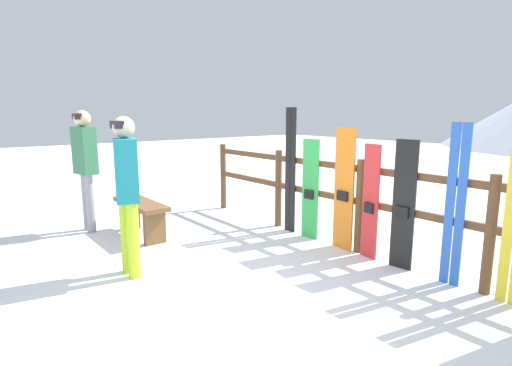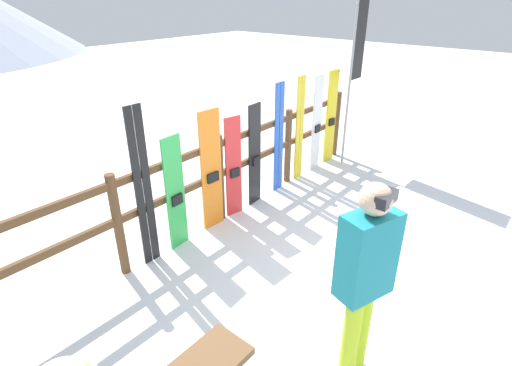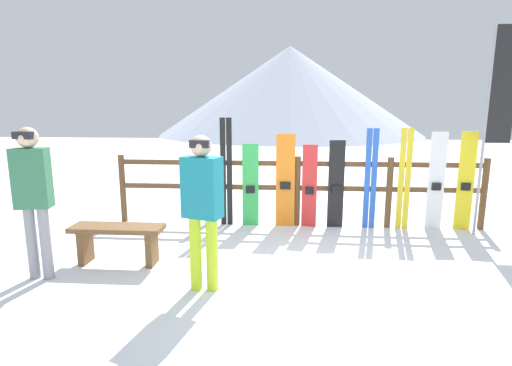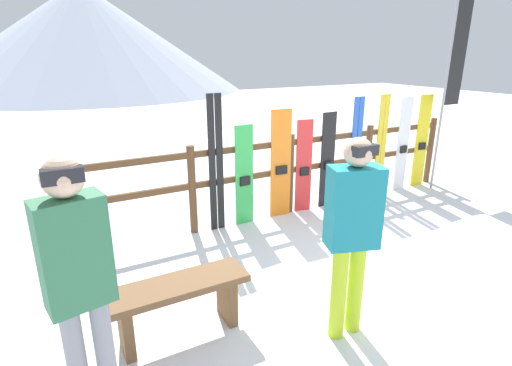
{
  "view_description": "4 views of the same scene",
  "coord_description": "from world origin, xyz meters",
  "px_view_note": "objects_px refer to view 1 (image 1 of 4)",
  "views": [
    {
      "loc": [
        2.94,
        -1.9,
        1.72
      ],
      "look_at": [
        -1.03,
        1.27,
        0.82
      ],
      "focal_mm": 28.0,
      "sensor_mm": 36.0,
      "label": 1
    },
    {
      "loc": [
        -3.27,
        -1.25,
        2.77
      ],
      "look_at": [
        -0.47,
        1.08,
        1.0
      ],
      "focal_mm": 28.0,
      "sensor_mm": 36.0,
      "label": 2
    },
    {
      "loc": [
        -0.2,
        -4.44,
        1.98
      ],
      "look_at": [
        -0.61,
        1.0,
        0.92
      ],
      "focal_mm": 28.0,
      "sensor_mm": 36.0,
      "label": 3
    },
    {
      "loc": [
        -3.09,
        -2.54,
        2.28
      ],
      "look_at": [
        -1.04,
        1.21,
        0.86
      ],
      "focal_mm": 28.0,
      "sensor_mm": 36.0,
      "label": 4
    }
  ],
  "objects_px": {
    "snowboard_green": "(310,190)",
    "person_teal": "(127,184)",
    "snowboard_red": "(370,202)",
    "ski_pair_blue": "(455,206)",
    "snowboard_orange": "(344,190)",
    "snowboard_black_stripe": "(404,206)",
    "bench": "(141,211)",
    "person_plaid_green": "(85,160)",
    "ski_pair_black": "(290,171)"
  },
  "relations": [
    {
      "from": "snowboard_green",
      "to": "person_teal",
      "type": "bearing_deg",
      "value": -96.85
    },
    {
      "from": "snowboard_red",
      "to": "ski_pair_blue",
      "type": "bearing_deg",
      "value": 0.21
    },
    {
      "from": "snowboard_orange",
      "to": "snowboard_red",
      "type": "xyz_separation_m",
      "value": [
        0.4,
        -0.0,
        -0.09
      ]
    },
    {
      "from": "snowboard_green",
      "to": "ski_pair_blue",
      "type": "height_order",
      "value": "ski_pair_blue"
    },
    {
      "from": "snowboard_red",
      "to": "snowboard_black_stripe",
      "type": "bearing_deg",
      "value": 0.01
    },
    {
      "from": "snowboard_orange",
      "to": "bench",
      "type": "bearing_deg",
      "value": -139.48
    },
    {
      "from": "person_plaid_green",
      "to": "person_teal",
      "type": "bearing_deg",
      "value": -4.12
    },
    {
      "from": "ski_pair_black",
      "to": "person_plaid_green",
      "type": "bearing_deg",
      "value": -128.77
    },
    {
      "from": "person_teal",
      "to": "ski_pair_blue",
      "type": "bearing_deg",
      "value": 47.33
    },
    {
      "from": "snowboard_green",
      "to": "ski_pair_blue",
      "type": "relative_size",
      "value": 0.84
    },
    {
      "from": "snowboard_orange",
      "to": "snowboard_black_stripe",
      "type": "distance_m",
      "value": 0.83
    },
    {
      "from": "bench",
      "to": "snowboard_red",
      "type": "bearing_deg",
      "value": 35.71
    },
    {
      "from": "ski_pair_black",
      "to": "snowboard_red",
      "type": "xyz_separation_m",
      "value": [
        1.37,
        -0.0,
        -0.22
      ]
    },
    {
      "from": "bench",
      "to": "person_plaid_green",
      "type": "height_order",
      "value": "person_plaid_green"
    },
    {
      "from": "person_teal",
      "to": "snowboard_green",
      "type": "height_order",
      "value": "person_teal"
    },
    {
      "from": "snowboard_green",
      "to": "snowboard_red",
      "type": "relative_size",
      "value": 1.01
    },
    {
      "from": "ski_pair_black",
      "to": "snowboard_red",
      "type": "height_order",
      "value": "ski_pair_black"
    },
    {
      "from": "snowboard_red",
      "to": "person_plaid_green",
      "type": "bearing_deg",
      "value": -144.55
    },
    {
      "from": "person_plaid_green",
      "to": "ski_pair_black",
      "type": "xyz_separation_m",
      "value": [
        1.84,
        2.29,
        -0.15
      ]
    },
    {
      "from": "person_teal",
      "to": "snowboard_orange",
      "type": "height_order",
      "value": "person_teal"
    },
    {
      "from": "person_plaid_green",
      "to": "snowboard_black_stripe",
      "type": "relative_size",
      "value": 1.22
    },
    {
      "from": "snowboard_green",
      "to": "snowboard_red",
      "type": "height_order",
      "value": "snowboard_green"
    },
    {
      "from": "bench",
      "to": "snowboard_orange",
      "type": "height_order",
      "value": "snowboard_orange"
    },
    {
      "from": "snowboard_green",
      "to": "ski_pair_blue",
      "type": "xyz_separation_m",
      "value": [
        1.95,
        0.0,
        0.13
      ]
    },
    {
      "from": "snowboard_orange",
      "to": "snowboard_red",
      "type": "bearing_deg",
      "value": -0.02
    },
    {
      "from": "person_plaid_green",
      "to": "ski_pair_black",
      "type": "bearing_deg",
      "value": 51.23
    },
    {
      "from": "bench",
      "to": "snowboard_black_stripe",
      "type": "relative_size",
      "value": 0.8
    },
    {
      "from": "person_plaid_green",
      "to": "ski_pair_blue",
      "type": "distance_m",
      "value": 4.79
    },
    {
      "from": "person_teal",
      "to": "snowboard_orange",
      "type": "xyz_separation_m",
      "value": [
        0.87,
        2.43,
        -0.23
      ]
    },
    {
      "from": "snowboard_orange",
      "to": "person_plaid_green",
      "type": "bearing_deg",
      "value": -140.92
    },
    {
      "from": "person_plaid_green",
      "to": "ski_pair_blue",
      "type": "height_order",
      "value": "person_plaid_green"
    },
    {
      "from": "person_plaid_green",
      "to": "ski_pair_black",
      "type": "distance_m",
      "value": 2.95
    },
    {
      "from": "snowboard_red",
      "to": "bench",
      "type": "bearing_deg",
      "value": -144.29
    },
    {
      "from": "person_plaid_green",
      "to": "snowboard_red",
      "type": "xyz_separation_m",
      "value": [
        3.22,
        2.29,
        -0.37
      ]
    },
    {
      "from": "ski_pair_black",
      "to": "snowboard_red",
      "type": "relative_size",
      "value": 1.31
    },
    {
      "from": "person_teal",
      "to": "ski_pair_blue",
      "type": "height_order",
      "value": "person_teal"
    },
    {
      "from": "ski_pair_black",
      "to": "person_teal",
      "type": "bearing_deg",
      "value": -87.39
    },
    {
      "from": "person_teal",
      "to": "snowboard_black_stripe",
      "type": "xyz_separation_m",
      "value": [
        1.69,
        2.43,
        -0.27
      ]
    },
    {
      "from": "snowboard_green",
      "to": "snowboard_orange",
      "type": "xyz_separation_m",
      "value": [
        0.58,
        0.0,
        0.08
      ]
    },
    {
      "from": "ski_pair_black",
      "to": "snowboard_green",
      "type": "relative_size",
      "value": 1.31
    },
    {
      "from": "snowboard_red",
      "to": "snowboard_black_stripe",
      "type": "height_order",
      "value": "snowboard_black_stripe"
    },
    {
      "from": "snowboard_green",
      "to": "snowboard_orange",
      "type": "distance_m",
      "value": 0.58
    },
    {
      "from": "ski_pair_black",
      "to": "snowboard_orange",
      "type": "distance_m",
      "value": 0.99
    },
    {
      "from": "bench",
      "to": "ski_pair_blue",
      "type": "distance_m",
      "value": 3.94
    },
    {
      "from": "bench",
      "to": "ski_pair_black",
      "type": "distance_m",
      "value": 2.19
    },
    {
      "from": "snowboard_orange",
      "to": "snowboard_green",
      "type": "bearing_deg",
      "value": -179.98
    },
    {
      "from": "snowboard_red",
      "to": "ski_pair_black",
      "type": "bearing_deg",
      "value": 179.85
    },
    {
      "from": "snowboard_orange",
      "to": "snowboard_red",
      "type": "distance_m",
      "value": 0.41
    },
    {
      "from": "ski_pair_black",
      "to": "ski_pair_blue",
      "type": "distance_m",
      "value": 2.36
    },
    {
      "from": "bench",
      "to": "snowboard_black_stripe",
      "type": "xyz_separation_m",
      "value": [
        2.93,
        1.79,
        0.36
      ]
    }
  ]
}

